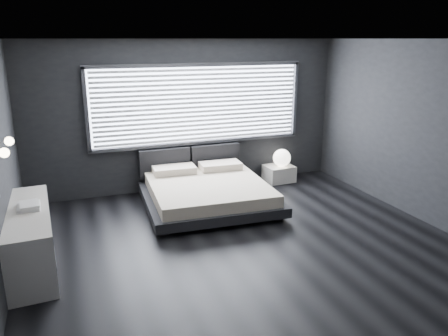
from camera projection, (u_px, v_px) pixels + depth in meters
name	position (u px, v px, depth m)	size (l,w,h in m)	color
room	(247.00, 149.00, 5.77)	(6.04, 6.00, 2.80)	black
window	(199.00, 105.00, 8.19)	(4.14, 0.09, 1.52)	white
headboard	(190.00, 160.00, 8.36)	(1.96, 0.16, 0.52)	black
sconce_near	(4.00, 153.00, 4.78)	(0.18, 0.11, 0.11)	silver
sconce_far	(9.00, 141.00, 5.31)	(0.18, 0.11, 0.11)	silver
bed	(208.00, 192.00, 7.51)	(2.27, 2.18, 0.56)	black
nightstand	(279.00, 173.00, 8.89)	(0.56, 0.46, 0.33)	silver
orb_lamp	(282.00, 158.00, 8.76)	(0.35, 0.35, 0.35)	white
dresser	(30.00, 238.00, 5.52)	(0.62, 1.92, 0.76)	silver
book_stack	(29.00, 206.00, 5.45)	(0.27, 0.36, 0.07)	silver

